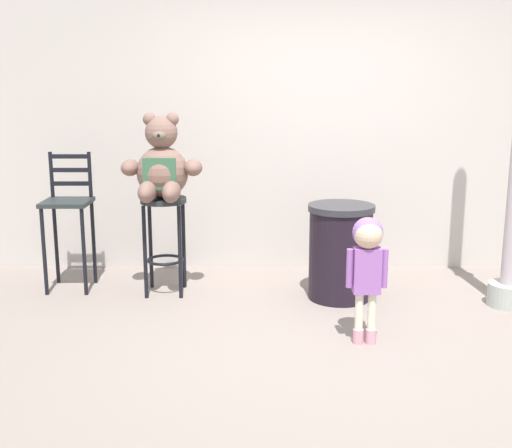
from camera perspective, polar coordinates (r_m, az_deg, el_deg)
ground_plane at (r=4.47m, az=6.95°, el=-10.52°), size 24.00×24.00×0.00m
building_wall at (r=6.13m, az=5.17°, el=13.82°), size 6.49×0.30×3.78m
bar_stool_with_teddy at (r=5.39m, az=-7.91°, el=-0.19°), size 0.38×0.38×0.80m
teddy_bear at (r=5.28m, az=-8.11°, el=4.90°), size 0.65×0.58×0.68m
child_walking at (r=4.34m, az=9.84°, el=-2.53°), size 0.27×0.22×0.86m
trash_bin at (r=5.29m, az=7.50°, el=-2.41°), size 0.53×0.53×0.77m
bar_chair_empty at (r=5.67m, az=-15.97°, el=1.10°), size 0.38×0.38×1.15m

